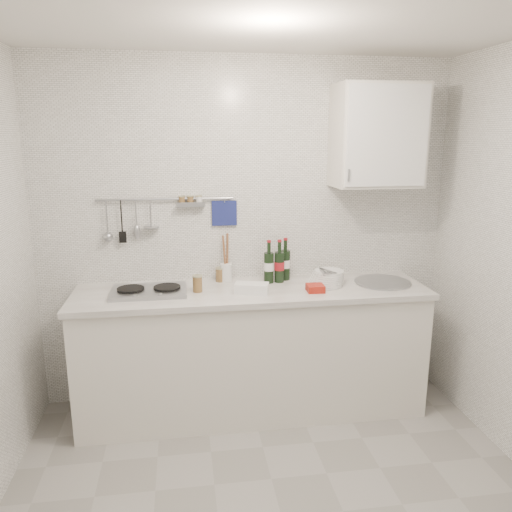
{
  "coord_description": "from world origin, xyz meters",
  "views": [
    {
      "loc": [
        -0.47,
        -2.17,
        1.95
      ],
      "look_at": [
        -0.0,
        0.9,
        1.2
      ],
      "focal_mm": 35.0,
      "sensor_mm": 36.0,
      "label": 1
    }
  ],
  "objects_px": {
    "wall_cabinet": "(378,136)",
    "plate_stack_hob": "(139,288)",
    "plate_stack_sink": "(327,278)",
    "wine_bottles": "(278,261)",
    "utensil_crock": "(226,270)"
  },
  "relations": [
    {
      "from": "plate_stack_hob",
      "to": "plate_stack_sink",
      "type": "xyz_separation_m",
      "value": [
        1.31,
        -0.06,
        0.04
      ]
    },
    {
      "from": "plate_stack_hob",
      "to": "wine_bottles",
      "type": "bearing_deg",
      "value": 4.42
    },
    {
      "from": "plate_stack_sink",
      "to": "wine_bottles",
      "type": "height_order",
      "value": "wine_bottles"
    },
    {
      "from": "wall_cabinet",
      "to": "wine_bottles",
      "type": "height_order",
      "value": "wall_cabinet"
    },
    {
      "from": "wall_cabinet",
      "to": "plate_stack_hob",
      "type": "distance_m",
      "value": 1.96
    },
    {
      "from": "plate_stack_sink",
      "to": "utensil_crock",
      "type": "distance_m",
      "value": 0.73
    },
    {
      "from": "wall_cabinet",
      "to": "plate_stack_sink",
      "type": "xyz_separation_m",
      "value": [
        -0.36,
        -0.1,
        -0.98
      ]
    },
    {
      "from": "plate_stack_hob",
      "to": "utensil_crock",
      "type": "distance_m",
      "value": 0.63
    },
    {
      "from": "wall_cabinet",
      "to": "utensil_crock",
      "type": "distance_m",
      "value": 1.42
    },
    {
      "from": "wall_cabinet",
      "to": "wine_bottles",
      "type": "bearing_deg",
      "value": 177.15
    },
    {
      "from": "plate_stack_hob",
      "to": "wine_bottles",
      "type": "distance_m",
      "value": 1.0
    },
    {
      "from": "plate_stack_hob",
      "to": "plate_stack_sink",
      "type": "bearing_deg",
      "value": -2.62
    },
    {
      "from": "wall_cabinet",
      "to": "plate_stack_hob",
      "type": "height_order",
      "value": "wall_cabinet"
    },
    {
      "from": "utensil_crock",
      "to": "plate_stack_hob",
      "type": "bearing_deg",
      "value": -167.26
    },
    {
      "from": "plate_stack_sink",
      "to": "wall_cabinet",
      "type": "bearing_deg",
      "value": 15.71
    }
  ]
}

